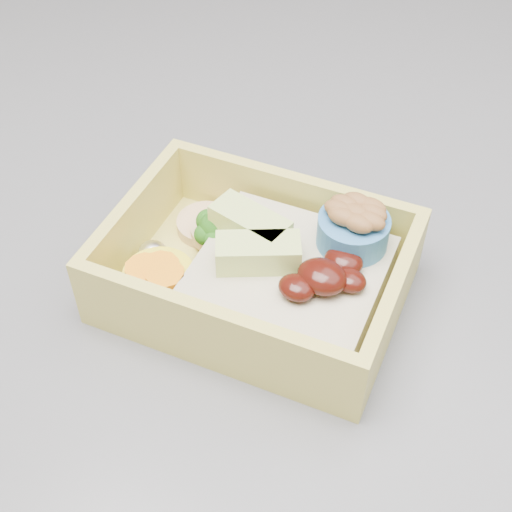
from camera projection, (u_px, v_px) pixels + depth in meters
The scene contains 2 objects.
island at pixel (291, 459), 0.90m from camera, with size 1.24×0.84×0.92m.
bento_box at pixel (267, 269), 0.47m from camera, with size 0.21×0.17×0.07m.
Camera 1 is at (0.20, -0.50, 1.29)m, focal length 50.00 mm.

